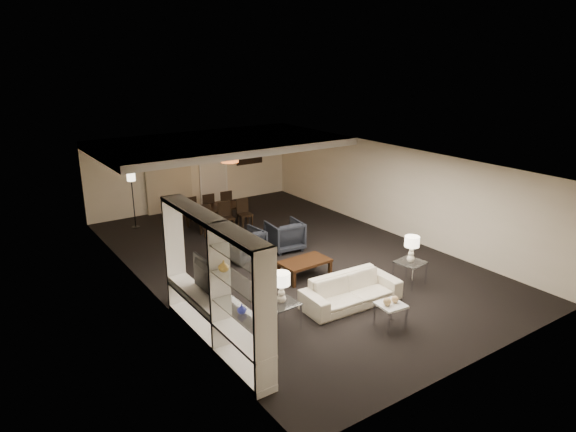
% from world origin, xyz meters
% --- Properties ---
extents(floor, '(11.00, 11.00, 0.00)m').
position_xyz_m(floor, '(0.00, 0.00, 0.00)').
color(floor, black).
rests_on(floor, ground).
extents(ceiling, '(7.00, 11.00, 0.02)m').
position_xyz_m(ceiling, '(0.00, 0.00, 2.50)').
color(ceiling, silver).
rests_on(ceiling, ground).
extents(wall_back, '(7.00, 0.02, 2.50)m').
position_xyz_m(wall_back, '(0.00, 5.50, 1.25)').
color(wall_back, beige).
rests_on(wall_back, ground).
extents(wall_front, '(7.00, 0.02, 2.50)m').
position_xyz_m(wall_front, '(0.00, -5.50, 1.25)').
color(wall_front, beige).
rests_on(wall_front, ground).
extents(wall_left, '(0.02, 11.00, 2.50)m').
position_xyz_m(wall_left, '(-3.50, 0.00, 1.25)').
color(wall_left, beige).
rests_on(wall_left, ground).
extents(wall_right, '(0.02, 11.00, 2.50)m').
position_xyz_m(wall_right, '(3.50, 0.00, 1.25)').
color(wall_right, beige).
rests_on(wall_right, ground).
extents(ceiling_soffit, '(7.00, 4.00, 0.20)m').
position_xyz_m(ceiling_soffit, '(0.00, 3.50, 2.40)').
color(ceiling_soffit, silver).
rests_on(ceiling_soffit, ceiling).
extents(curtains, '(1.50, 0.12, 2.40)m').
position_xyz_m(curtains, '(-0.90, 5.42, 1.20)').
color(curtains, beige).
rests_on(curtains, wall_back).
extents(door, '(0.90, 0.05, 2.10)m').
position_xyz_m(door, '(0.70, 5.47, 1.05)').
color(door, silver).
rests_on(door, wall_back).
extents(painting, '(0.95, 0.04, 0.65)m').
position_xyz_m(painting, '(2.10, 5.46, 1.55)').
color(painting, '#142D38').
rests_on(painting, wall_back).
extents(media_unit, '(0.38, 3.40, 2.35)m').
position_xyz_m(media_unit, '(-3.31, -2.60, 1.18)').
color(media_unit, white).
rests_on(media_unit, wall_left).
extents(pendant_light, '(0.52, 0.52, 0.24)m').
position_xyz_m(pendant_light, '(0.30, 3.50, 1.92)').
color(pendant_light, '#D8591E').
rests_on(pendant_light, ceiling_soffit).
extents(sofa, '(2.12, 0.92, 0.61)m').
position_xyz_m(sofa, '(-0.34, -2.77, 0.30)').
color(sofa, beige).
rests_on(sofa, floor).
extents(coffee_table, '(1.17, 0.71, 0.41)m').
position_xyz_m(coffee_table, '(-0.34, -1.17, 0.20)').
color(coffee_table, black).
rests_on(coffee_table, floor).
extents(armchair_left, '(0.89, 0.92, 0.77)m').
position_xyz_m(armchair_left, '(-0.94, 0.53, 0.39)').
color(armchair_left, black).
rests_on(armchair_left, floor).
extents(armchair_right, '(0.92, 0.94, 0.77)m').
position_xyz_m(armchair_right, '(0.26, 0.53, 0.39)').
color(armchair_right, black).
rests_on(armchair_right, floor).
extents(side_table_left, '(0.60, 0.60, 0.53)m').
position_xyz_m(side_table_left, '(-2.04, -2.77, 0.27)').
color(side_table_left, white).
rests_on(side_table_left, floor).
extents(side_table_right, '(0.64, 0.64, 0.53)m').
position_xyz_m(side_table_right, '(1.36, -2.77, 0.27)').
color(side_table_right, white).
rests_on(side_table_right, floor).
extents(table_lamp_left, '(0.34, 0.34, 0.59)m').
position_xyz_m(table_lamp_left, '(-2.04, -2.77, 0.83)').
color(table_lamp_left, beige).
rests_on(table_lamp_left, side_table_left).
extents(table_lamp_right, '(0.35, 0.35, 0.59)m').
position_xyz_m(table_lamp_right, '(1.36, -2.77, 0.83)').
color(table_lamp_right, white).
rests_on(table_lamp_right, side_table_right).
extents(marble_table, '(0.52, 0.52, 0.48)m').
position_xyz_m(marble_table, '(-0.34, -3.87, 0.24)').
color(marble_table, white).
rests_on(marble_table, floor).
extents(gold_gourd_a, '(0.15, 0.15, 0.15)m').
position_xyz_m(gold_gourd_a, '(-0.44, -3.87, 0.55)').
color(gold_gourd_a, tan).
rests_on(gold_gourd_a, marble_table).
extents(gold_gourd_b, '(0.13, 0.13, 0.13)m').
position_xyz_m(gold_gourd_b, '(-0.24, -3.87, 0.54)').
color(gold_gourd_b, tan).
rests_on(gold_gourd_b, marble_table).
extents(television, '(1.10, 0.14, 0.63)m').
position_xyz_m(television, '(-3.28, -2.09, 1.07)').
color(television, black).
rests_on(television, media_unit).
extents(vase_blue, '(0.15, 0.15, 0.15)m').
position_xyz_m(vase_blue, '(-3.31, -3.58, 1.14)').
color(vase_blue, '#2830B1').
rests_on(vase_blue, media_unit).
extents(vase_amber, '(0.18, 0.18, 0.19)m').
position_xyz_m(vase_amber, '(-3.31, -3.02, 1.65)').
color(vase_amber, gold).
rests_on(vase_amber, media_unit).
extents(floor_speaker, '(0.13, 0.13, 1.10)m').
position_xyz_m(floor_speaker, '(-3.20, -0.69, 0.55)').
color(floor_speaker, black).
rests_on(floor_speaker, floor).
extents(dining_table, '(1.73, 1.09, 0.57)m').
position_xyz_m(dining_table, '(-0.32, 3.28, 0.29)').
color(dining_table, black).
rests_on(dining_table, floor).
extents(chair_nl, '(0.41, 0.41, 0.85)m').
position_xyz_m(chair_nl, '(-0.92, 2.63, 0.43)').
color(chair_nl, black).
rests_on(chair_nl, floor).
extents(chair_nm, '(0.44, 0.44, 0.85)m').
position_xyz_m(chair_nm, '(-0.32, 2.63, 0.43)').
color(chair_nm, black).
rests_on(chair_nm, floor).
extents(chair_nr, '(0.42, 0.42, 0.85)m').
position_xyz_m(chair_nr, '(0.28, 2.63, 0.43)').
color(chair_nr, black).
rests_on(chair_nr, floor).
extents(chair_fl, '(0.44, 0.44, 0.85)m').
position_xyz_m(chair_fl, '(-0.92, 3.93, 0.43)').
color(chair_fl, black).
rests_on(chair_fl, floor).
extents(chair_fm, '(0.41, 0.41, 0.85)m').
position_xyz_m(chair_fm, '(-0.32, 3.93, 0.43)').
color(chair_fm, black).
rests_on(chair_fm, floor).
extents(chair_fr, '(0.41, 0.41, 0.85)m').
position_xyz_m(chair_fr, '(0.28, 3.93, 0.43)').
color(chair_fr, black).
rests_on(chair_fr, floor).
extents(floor_lamp, '(0.28, 0.28, 1.62)m').
position_xyz_m(floor_lamp, '(-2.37, 4.47, 0.81)').
color(floor_lamp, black).
rests_on(floor_lamp, floor).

